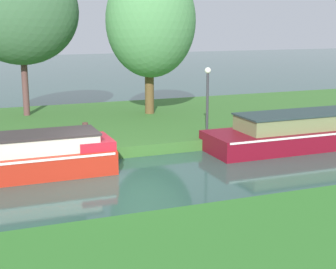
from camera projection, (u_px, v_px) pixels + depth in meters
name	position (u px, v px, depth m)	size (l,w,h in m)	color
ground_plane	(116.00, 177.00, 15.34)	(120.00, 120.00, 0.00)	#2B4B43
riverbank_far	(71.00, 127.00, 21.66)	(72.00, 10.00, 0.40)	#37692A
maroon_narrowboat	(329.00, 129.00, 19.44)	(9.86, 2.23, 1.31)	maroon
willow_tree_left	(21.00, 12.00, 22.15)	(5.03, 3.40, 6.96)	brown
willow_tree_centre	(151.00, 21.00, 22.68)	(4.05, 3.85, 6.74)	brown
lamp_post	(208.00, 91.00, 19.54)	(0.24, 0.24, 2.49)	#333338
mooring_post_near	(86.00, 135.00, 17.14)	(0.19, 0.19, 0.88)	#4E332B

